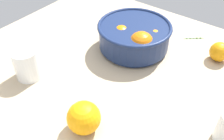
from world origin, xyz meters
TOP-DOWN VIEW (x-y plane):
  - ground_plane at (0.00, 0.00)cm, footprint 117.79×102.99cm
  - fruit_bowl at (-8.93, 19.22)cm, footprint 25.41×25.41cm
  - juice_glass at (-27.26, -12.73)cm, footprint 8.15×8.15cm
  - loose_orange_1 at (0.07, -17.49)cm, footprint 8.50×8.50cm
  - loose_orange_3 at (17.01, 30.88)cm, footprint 6.52×6.52cm
  - herb_sprig_1 at (5.76, 38.30)cm, footprint 6.12×5.31cm

SIDE VIEW (x-z plane):
  - ground_plane at x=0.00cm, z-range -3.00..0.00cm
  - herb_sprig_1 at x=5.76cm, z-range -0.18..0.71cm
  - loose_orange_3 at x=17.01cm, z-range 0.00..6.52cm
  - juice_glass at x=-27.26cm, z-range -0.68..9.07cm
  - loose_orange_1 at x=0.07cm, z-range 0.00..8.50cm
  - fruit_bowl at x=-8.93cm, z-range -0.07..10.80cm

